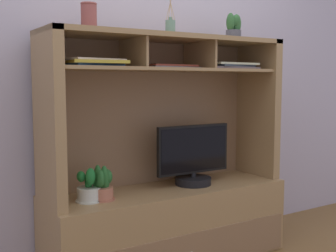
{
  "coord_description": "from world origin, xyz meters",
  "views": [
    {
      "loc": [
        -1.47,
        -2.35,
        1.19
      ],
      "look_at": [
        0.0,
        0.0,
        0.9
      ],
      "focal_mm": 46.24,
      "sensor_mm": 36.0,
      "label": 1
    }
  ],
  "objects_px": {
    "magazine_stack_right": "(227,66)",
    "potted_orchid": "(102,185)",
    "potted_fern": "(89,189)",
    "tv_monitor": "(193,160)",
    "magazine_stack_centre": "(166,67)",
    "ceramic_vase": "(89,17)",
    "media_console": "(167,197)",
    "magazine_stack_left": "(95,62)",
    "diffuser_bottle": "(170,27)",
    "potted_succulent": "(234,28)"
  },
  "relations": [
    {
      "from": "diffuser_bottle",
      "to": "potted_succulent",
      "type": "xyz_separation_m",
      "value": [
        0.52,
        0.01,
        0.03
      ]
    },
    {
      "from": "magazine_stack_left",
      "to": "diffuser_bottle",
      "type": "height_order",
      "value": "diffuser_bottle"
    },
    {
      "from": "magazine_stack_left",
      "to": "diffuser_bottle",
      "type": "distance_m",
      "value": 0.56
    },
    {
      "from": "magazine_stack_centre",
      "to": "ceramic_vase",
      "type": "relative_size",
      "value": 2.6
    },
    {
      "from": "magazine_stack_right",
      "to": "potted_orchid",
      "type": "bearing_deg",
      "value": -178.05
    },
    {
      "from": "potted_orchid",
      "to": "magazine_stack_centre",
      "type": "relative_size",
      "value": 0.52
    },
    {
      "from": "media_console",
      "to": "potted_orchid",
      "type": "height_order",
      "value": "media_console"
    },
    {
      "from": "potted_orchid",
      "to": "magazine_stack_centre",
      "type": "bearing_deg",
      "value": 10.16
    },
    {
      "from": "media_console",
      "to": "potted_orchid",
      "type": "distance_m",
      "value": 0.51
    },
    {
      "from": "diffuser_bottle",
      "to": "ceramic_vase",
      "type": "distance_m",
      "value": 0.52
    },
    {
      "from": "potted_orchid",
      "to": "potted_succulent",
      "type": "relative_size",
      "value": 1.2
    },
    {
      "from": "media_console",
      "to": "potted_fern",
      "type": "distance_m",
      "value": 0.58
    },
    {
      "from": "diffuser_bottle",
      "to": "ceramic_vase",
      "type": "bearing_deg",
      "value": 175.61
    },
    {
      "from": "tv_monitor",
      "to": "potted_succulent",
      "type": "bearing_deg",
      "value": -0.18
    },
    {
      "from": "tv_monitor",
      "to": "potted_fern",
      "type": "bearing_deg",
      "value": -178.69
    },
    {
      "from": "potted_succulent",
      "to": "diffuser_bottle",
      "type": "bearing_deg",
      "value": -179.19
    },
    {
      "from": "potted_succulent",
      "to": "magazine_stack_left",
      "type": "bearing_deg",
      "value": -178.67
    },
    {
      "from": "potted_orchid",
      "to": "diffuser_bottle",
      "type": "height_order",
      "value": "diffuser_bottle"
    },
    {
      "from": "potted_orchid",
      "to": "ceramic_vase",
      "type": "height_order",
      "value": "ceramic_vase"
    },
    {
      "from": "media_console",
      "to": "tv_monitor",
      "type": "relative_size",
      "value": 2.91
    },
    {
      "from": "media_console",
      "to": "magazine_stack_centre",
      "type": "bearing_deg",
      "value": 72.48
    },
    {
      "from": "tv_monitor",
      "to": "potted_succulent",
      "type": "relative_size",
      "value": 3.13
    },
    {
      "from": "media_console",
      "to": "ceramic_vase",
      "type": "xyz_separation_m",
      "value": [
        -0.52,
        0.0,
        1.12
      ]
    },
    {
      "from": "magazine_stack_right",
      "to": "magazine_stack_centre",
      "type": "bearing_deg",
      "value": 173.06
    },
    {
      "from": "potted_succulent",
      "to": "ceramic_vase",
      "type": "bearing_deg",
      "value": 178.2
    },
    {
      "from": "potted_orchid",
      "to": "ceramic_vase",
      "type": "xyz_separation_m",
      "value": [
        -0.04,
        0.06,
        0.97
      ]
    },
    {
      "from": "tv_monitor",
      "to": "magazine_stack_left",
      "type": "relative_size",
      "value": 1.61
    },
    {
      "from": "media_console",
      "to": "magazine_stack_centre",
      "type": "xyz_separation_m",
      "value": [
        0.01,
        0.03,
        0.85
      ]
    },
    {
      "from": "magazine_stack_left",
      "to": "ceramic_vase",
      "type": "xyz_separation_m",
      "value": [
        -0.01,
        0.06,
        0.26
      ]
    },
    {
      "from": "potted_orchid",
      "to": "ceramic_vase",
      "type": "relative_size",
      "value": 1.36
    },
    {
      "from": "diffuser_bottle",
      "to": "potted_succulent",
      "type": "relative_size",
      "value": 1.7
    },
    {
      "from": "magazine_stack_centre",
      "to": "potted_succulent",
      "type": "xyz_separation_m",
      "value": [
        0.51,
        -0.06,
        0.27
      ]
    },
    {
      "from": "potted_fern",
      "to": "tv_monitor",
      "type": "bearing_deg",
      "value": 1.31
    },
    {
      "from": "potted_fern",
      "to": "magazine_stack_left",
      "type": "relative_size",
      "value": 0.59
    },
    {
      "from": "potted_fern",
      "to": "magazine_stack_right",
      "type": "height_order",
      "value": "magazine_stack_right"
    },
    {
      "from": "magazine_stack_right",
      "to": "diffuser_bottle",
      "type": "xyz_separation_m",
      "value": [
        -0.47,
        -0.01,
        0.24
      ]
    },
    {
      "from": "tv_monitor",
      "to": "magazine_stack_centre",
      "type": "xyz_separation_m",
      "value": [
        -0.18,
        0.06,
        0.62
      ]
    },
    {
      "from": "diffuser_bottle",
      "to": "potted_succulent",
      "type": "bearing_deg",
      "value": 0.81
    },
    {
      "from": "potted_fern",
      "to": "media_console",
      "type": "bearing_deg",
      "value": 4.6
    },
    {
      "from": "magazine_stack_centre",
      "to": "tv_monitor",
      "type": "bearing_deg",
      "value": -18.44
    },
    {
      "from": "potted_orchid",
      "to": "potted_fern",
      "type": "xyz_separation_m",
      "value": [
        -0.08,
        0.01,
        -0.02
      ]
    },
    {
      "from": "potted_fern",
      "to": "ceramic_vase",
      "type": "bearing_deg",
      "value": 50.36
    },
    {
      "from": "media_console",
      "to": "tv_monitor",
      "type": "distance_m",
      "value": 0.3
    },
    {
      "from": "media_console",
      "to": "magazine_stack_centre",
      "type": "relative_size",
      "value": 3.99
    },
    {
      "from": "magazine_stack_right",
      "to": "diffuser_bottle",
      "type": "distance_m",
      "value": 0.53
    },
    {
      "from": "potted_succulent",
      "to": "ceramic_vase",
      "type": "xyz_separation_m",
      "value": [
        -1.04,
        0.03,
        -0.0
      ]
    },
    {
      "from": "potted_orchid",
      "to": "magazine_stack_left",
      "type": "height_order",
      "value": "magazine_stack_left"
    },
    {
      "from": "media_console",
      "to": "potted_succulent",
      "type": "relative_size",
      "value": 9.11
    },
    {
      "from": "tv_monitor",
      "to": "potted_fern",
      "type": "distance_m",
      "value": 0.76
    },
    {
      "from": "potted_succulent",
      "to": "potted_fern",
      "type": "bearing_deg",
      "value": -179.15
    }
  ]
}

